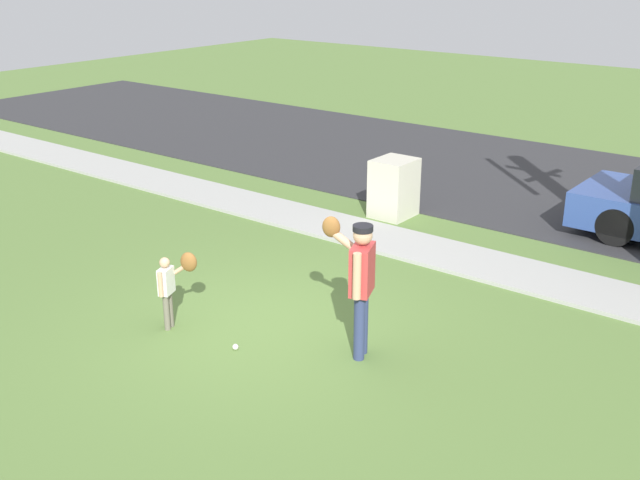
# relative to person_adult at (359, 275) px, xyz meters

# --- Properties ---
(ground_plane) EXTENTS (48.00, 48.00, 0.00)m
(ground_plane) POSITION_rel_person_adult_xyz_m (-1.35, 3.38, -1.05)
(ground_plane) COLOR #567538
(sidewalk_strip) EXTENTS (36.00, 1.20, 0.06)m
(sidewalk_strip) POSITION_rel_person_adult_xyz_m (-1.35, 3.48, -1.02)
(sidewalk_strip) COLOR #A3A39E
(sidewalk_strip) RESTS_ON ground
(road_surface) EXTENTS (36.00, 6.80, 0.02)m
(road_surface) POSITION_rel_person_adult_xyz_m (-1.35, 8.48, -1.04)
(road_surface) COLOR #2D2D30
(road_surface) RESTS_ON ground
(person_adult) EXTENTS (0.81, 0.56, 1.67)m
(person_adult) POSITION_rel_person_adult_xyz_m (0.00, 0.00, 0.00)
(person_adult) COLOR navy
(person_adult) RESTS_ON ground
(person_child) EXTENTS (0.42, 0.50, 1.03)m
(person_child) POSITION_rel_person_adult_xyz_m (-2.28, -0.86, -0.38)
(person_child) COLOR #6B6656
(person_child) RESTS_ON ground
(baseball) EXTENTS (0.07, 0.07, 0.07)m
(baseball) POSITION_rel_person_adult_xyz_m (-1.25, -0.82, -1.01)
(baseball) COLOR white
(baseball) RESTS_ON ground
(utility_cabinet) EXTENTS (0.67, 0.77, 1.08)m
(utility_cabinet) POSITION_rel_person_adult_xyz_m (-2.49, 4.68, -0.51)
(utility_cabinet) COLOR beige
(utility_cabinet) RESTS_ON ground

